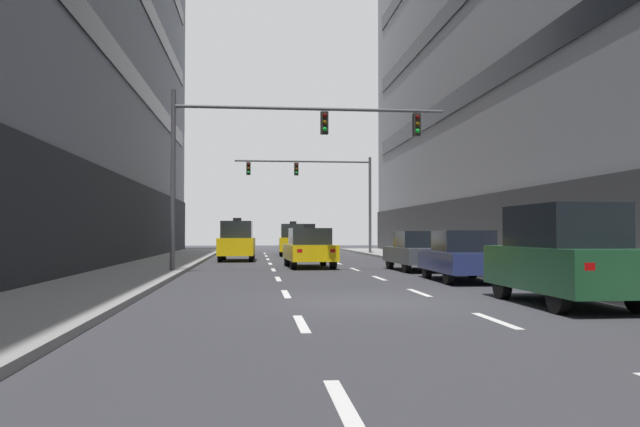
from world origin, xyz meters
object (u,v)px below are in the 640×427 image
car_parked_1 (563,255)px  traffic_signal_1 (323,183)px  taxi_driving_2 (237,241)px  pedestrian_1 (612,253)px  car_parked_3 (417,251)px  traffic_signal_0 (271,143)px  taxi_driving_0 (309,248)px  taxi_driving_1 (293,240)px  pedestrian_0 (561,245)px  car_parked_2 (462,256)px

car_parked_1 → traffic_signal_1: 29.75m
taxi_driving_2 → pedestrian_1: 22.02m
taxi_driving_2 → car_parked_3: bearing=-52.7°
car_parked_1 → taxi_driving_2: bearing=108.8°
car_parked_3 → traffic_signal_0: bearing=-170.7°
taxi_driving_0 → car_parked_1: car_parked_1 is taller
taxi_driving_1 → pedestrian_1: taxi_driving_1 is taller
taxi_driving_0 → traffic_signal_1: 15.66m
taxi_driving_0 → pedestrian_1: size_ratio=2.96×
traffic_signal_1 → pedestrian_0: traffic_signal_1 is taller
traffic_signal_0 → car_parked_2: bearing=-37.4°
traffic_signal_1 → taxi_driving_2: bearing=-124.0°
taxi_driving_1 → pedestrian_0: taxi_driving_1 is taller
pedestrian_0 → car_parked_1: bearing=-116.6°
taxi_driving_1 → traffic_signal_0: 17.73m
car_parked_3 → traffic_signal_1: bearing=95.6°
taxi_driving_0 → traffic_signal_1: (2.27, 14.96, 4.03)m
taxi_driving_0 → pedestrian_1: 14.51m
taxi_driving_0 → taxi_driving_1: taxi_driving_1 is taller
taxi_driving_2 → car_parked_1: bearing=-71.2°
car_parked_2 → car_parked_3: (0.00, 5.36, -0.00)m
traffic_signal_0 → traffic_signal_1: bearing=77.8°
traffic_signal_1 → pedestrian_0: (5.34, -22.26, -3.77)m
taxi_driving_0 → taxi_driving_2: taxi_driving_2 is taller
traffic_signal_1 → traffic_signal_0: bearing=-102.2°
car_parked_3 → car_parked_2: bearing=-90.0°
traffic_signal_0 → pedestrian_0: size_ratio=6.17×
taxi_driving_2 → traffic_signal_1: 10.59m
taxi_driving_2 → car_parked_1: taxi_driving_2 is taller
traffic_signal_1 → taxi_driving_1: bearing=-145.7°
taxi_driving_0 → pedestrian_1: taxi_driving_0 is taller
pedestrian_0 → taxi_driving_0: bearing=136.2°
taxi_driving_0 → car_parked_2: taxi_driving_0 is taller
taxi_driving_1 → car_parked_3: 16.72m
car_parked_1 → traffic_signal_0: (-5.76, 10.79, 3.79)m
taxi_driving_2 → pedestrian_0: 17.77m
car_parked_3 → traffic_signal_0: (-5.76, -0.95, 4.05)m
taxi_driving_0 → taxi_driving_2: (-3.26, 6.77, 0.22)m
car_parked_1 → car_parked_2: (-0.00, 6.38, -0.26)m
traffic_signal_0 → pedestrian_1: bearing=-51.9°
taxi_driving_1 → car_parked_1: taxi_driving_1 is taller
traffic_signal_0 → pedestrian_1: (7.54, -9.61, -3.80)m
car_parked_1 → pedestrian_1: 2.14m
pedestrian_0 → traffic_signal_1: bearing=103.5°
car_parked_2 → traffic_signal_1: (-1.73, 23.07, 4.09)m
traffic_signal_0 → pedestrian_1: 12.79m
taxi_driving_1 → pedestrian_0: 22.11m
taxi_driving_0 → car_parked_2: size_ratio=1.08×
taxi_driving_0 → car_parked_3: taxi_driving_0 is taller
taxi_driving_1 → taxi_driving_0: bearing=-90.6°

